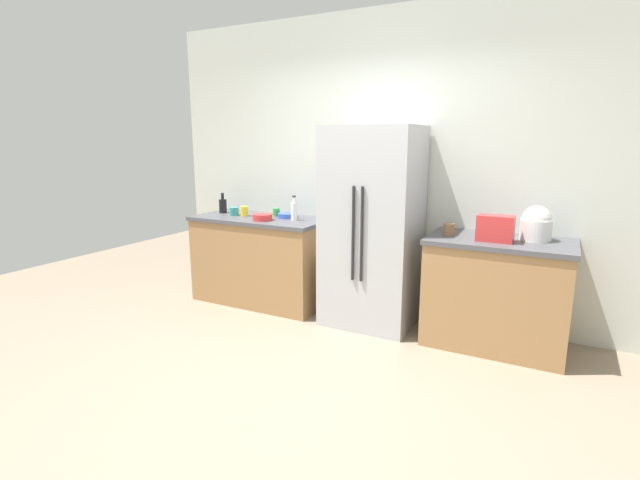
% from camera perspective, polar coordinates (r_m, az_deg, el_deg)
% --- Properties ---
extents(ground_plane, '(9.41, 9.41, 0.00)m').
position_cam_1_polar(ground_plane, '(3.49, -3.71, -16.99)').
color(ground_plane, gray).
extents(kitchen_back_panel, '(4.71, 0.10, 2.88)m').
position_cam_1_polar(kitchen_back_panel, '(4.64, 7.51, 8.87)').
color(kitchen_back_panel, silver).
rests_on(kitchen_back_panel, ground_plane).
extents(counter_left, '(1.41, 0.68, 0.91)m').
position_cam_1_polar(counter_left, '(5.00, -7.16, -2.36)').
color(counter_left, '#9E7247').
rests_on(counter_left, ground_plane).
extents(counter_right, '(1.13, 0.68, 0.91)m').
position_cam_1_polar(counter_right, '(4.17, 20.68, -6.02)').
color(counter_right, '#9E7247').
rests_on(counter_right, ground_plane).
extents(refrigerator, '(0.82, 0.68, 1.82)m').
position_cam_1_polar(refrigerator, '(4.30, 6.37, 1.50)').
color(refrigerator, '#B2B5BA').
rests_on(refrigerator, ground_plane).
extents(toaster, '(0.28, 0.16, 0.21)m').
position_cam_1_polar(toaster, '(3.94, 20.59, 1.35)').
color(toaster, red).
rests_on(toaster, counter_right).
extents(rice_cooker, '(0.24, 0.24, 0.28)m').
position_cam_1_polar(rice_cooker, '(4.10, 24.83, 1.73)').
color(rice_cooker, white).
rests_on(rice_cooker, counter_right).
extents(bottle_a, '(0.07, 0.07, 0.25)m').
position_cam_1_polar(bottle_a, '(4.67, -3.18, 3.62)').
color(bottle_a, white).
rests_on(bottle_a, counter_left).
extents(bottle_b, '(0.08, 0.08, 0.22)m').
position_cam_1_polar(bottle_b, '(5.25, -11.75, 4.14)').
color(bottle_b, black).
rests_on(bottle_b, counter_left).
extents(cup_a, '(0.07, 0.07, 0.08)m').
position_cam_1_polar(cup_a, '(4.96, -5.35, 3.41)').
color(cup_a, green).
rests_on(cup_a, counter_left).
extents(cup_b, '(0.09, 0.09, 0.09)m').
position_cam_1_polar(cup_b, '(5.06, -10.42, 3.46)').
color(cup_b, teal).
rests_on(cup_b, counter_left).
extents(cup_c, '(0.09, 0.09, 0.10)m').
position_cam_1_polar(cup_c, '(4.07, 15.42, 1.25)').
color(cup_c, brown).
rests_on(cup_c, counter_right).
extents(cup_d, '(0.08, 0.08, 0.10)m').
position_cam_1_polar(cup_d, '(5.00, -9.22, 3.49)').
color(cup_d, yellow).
rests_on(cup_d, counter_left).
extents(bowl_a, '(0.20, 0.20, 0.06)m').
position_cam_1_polar(bowl_a, '(4.71, -7.03, 2.78)').
color(bowl_a, red).
rests_on(bowl_a, counter_left).
extents(bowl_b, '(0.20, 0.20, 0.05)m').
position_cam_1_polar(bowl_b, '(4.84, -3.98, 3.01)').
color(bowl_b, blue).
rests_on(bowl_b, counter_left).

